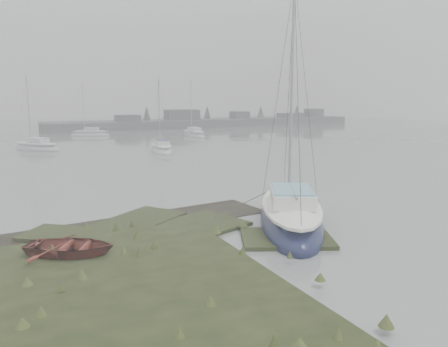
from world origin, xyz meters
TOP-DOWN VIEW (x-y plane):
  - ground at (0.00, 30.00)m, footprint 160.00×160.00m
  - far_shoreline at (26.84, 61.90)m, footprint 60.00×8.00m
  - sailboat_main at (1.73, 0.98)m, footprint 6.30×8.29m
  - sailboat_white at (5.19, 28.68)m, footprint 2.66×5.95m
  - sailboat_far_a at (-6.22, 35.99)m, footprint 5.26×5.90m
  - sailboat_far_b at (15.01, 43.58)m, footprint 2.07×6.08m
  - sailboat_far_c at (1.91, 51.14)m, footprint 5.85×3.76m
  - dinghy at (-7.40, 1.00)m, footprint 3.70×3.38m

SIDE VIEW (x-z plane):
  - ground at x=0.00m, z-range 0.00..0.00m
  - sailboat_far_c at x=1.91m, z-range -3.68..4.17m
  - sailboat_white at x=5.19m, z-range -3.81..4.31m
  - sailboat_far_a at x=-6.22m, z-range -3.96..4.48m
  - sailboat_far_b at x=15.01m, z-range -4.01..4.54m
  - sailboat_main at x=1.73m, z-range -5.33..6.03m
  - dinghy at x=-7.40m, z-range 0.22..0.85m
  - far_shoreline at x=26.84m, z-range -1.22..2.93m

